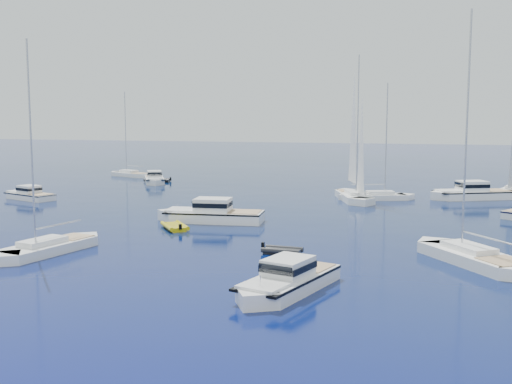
# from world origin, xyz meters

# --- Properties ---
(ground) EXTENTS (400.00, 400.00, 0.00)m
(ground) POSITION_xyz_m (0.00, 0.00, 0.00)
(ground) COLOR #09115D
(ground) RESTS_ON ground
(motor_cruiser_near) EXTENTS (5.23, 9.74, 2.45)m
(motor_cruiser_near) POSITION_xyz_m (12.96, -3.42, 0.00)
(motor_cruiser_near) COLOR silver
(motor_cruiser_near) RESTS_ON ground
(motor_cruiser_centre) EXTENTS (11.19, 4.57, 2.85)m
(motor_cruiser_centre) POSITION_xyz_m (0.56, 17.16, 0.00)
(motor_cruiser_centre) COLOR white
(motor_cruiser_centre) RESTS_ON ground
(motor_cruiser_far_l) EXTENTS (8.60, 5.04, 2.16)m
(motor_cruiser_far_l) POSITION_xyz_m (-26.09, 25.78, 0.00)
(motor_cruiser_far_l) COLOR white
(motor_cruiser_far_l) RESTS_ON ground
(motor_cruiser_distant) EXTENTS (11.07, 7.79, 2.82)m
(motor_cruiser_distant) POSITION_xyz_m (24.74, 41.16, 0.00)
(motor_cruiser_distant) COLOR white
(motor_cruiser_distant) RESTS_ON ground
(motor_cruiser_horizon) EXTENTS (6.66, 9.16, 2.35)m
(motor_cruiser_horizon) POSITION_xyz_m (-19.76, 46.82, 0.00)
(motor_cruiser_horizon) COLOR silver
(motor_cruiser_horizon) RESTS_ON ground
(sailboat_fore) EXTENTS (4.79, 10.98, 15.65)m
(sailboat_fore) POSITION_xyz_m (-6.02, 1.31, 0.00)
(sailboat_fore) COLOR white
(sailboat_fore) RESTS_ON ground
(sailboat_mid_r) EXTENTS (9.52, 11.43, 17.49)m
(sailboat_mid_r) POSITION_xyz_m (23.35, 6.76, 0.00)
(sailboat_mid_r) COLOR white
(sailboat_mid_r) RESTS_ON ground
(sailboat_centre) EXTENTS (9.99, 5.89, 14.31)m
(sailboat_centre) POSITION_xyz_m (14.04, 37.46, 0.00)
(sailboat_centre) COLOR white
(sailboat_centre) RESTS_ON ground
(sailboat_sails_r) EXTENTS (6.95, 12.25, 17.50)m
(sailboat_sails_r) POSITION_xyz_m (11.48, 36.23, 0.00)
(sailboat_sails_r) COLOR white
(sailboat_sails_r) RESTS_ON ground
(sailboat_far_l) EXTENTS (10.11, 6.19, 14.53)m
(sailboat_far_l) POSITION_xyz_m (-28.21, 55.07, 0.00)
(sailboat_far_l) COLOR white
(sailboat_far_l) RESTS_ON ground
(tender_yellow) EXTENTS (4.05, 4.35, 0.95)m
(tender_yellow) POSITION_xyz_m (-1.12, 12.71, 0.00)
(tender_yellow) COLOR #C3B30B
(tender_yellow) RESTS_ON ground
(tender_grey_near) EXTENTS (3.04, 1.84, 0.95)m
(tender_grey_near) POSITION_xyz_m (10.37, 5.87, 0.00)
(tender_grey_near) COLOR black
(tender_grey_near) RESTS_ON ground
(tender_grey_far) EXTENTS (4.36, 2.73, 0.95)m
(tender_grey_far) POSITION_xyz_m (-20.13, 48.64, 0.00)
(tender_grey_far) COLOR black
(tender_grey_far) RESTS_ON ground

